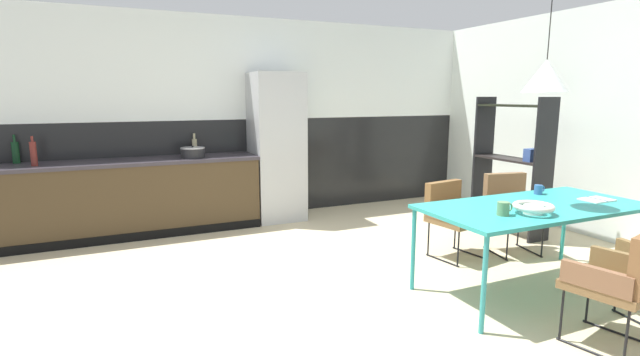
{
  "coord_description": "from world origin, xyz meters",
  "views": [
    {
      "loc": [
        -1.72,
        -3.0,
        1.61
      ],
      "look_at": [
        -0.0,
        0.84,
        0.87
      ],
      "focal_mm": 26.13,
      "sensor_mm": 36.0,
      "label": 1
    }
  ],
  "objects_px": {
    "armchair_facing_counter": "(452,210)",
    "bottle_spice_small": "(195,146)",
    "refrigerator_column": "(277,147)",
    "mug_glass_clear": "(539,190)",
    "open_book": "(597,200)",
    "pendant_lamp_over_table_near": "(546,76)",
    "cooking_pot": "(193,153)",
    "bottle_oil_tall": "(33,153)",
    "dining_table": "(535,210)",
    "bottle_wine_green": "(16,152)",
    "armchair_head_of_table": "(510,204)",
    "mug_white_ceramic": "(504,209)",
    "open_shelf_unit": "(512,165)",
    "armchair_far_side": "(625,274)",
    "fruit_bowl": "(533,207)"
  },
  "relations": [
    {
      "from": "armchair_facing_counter",
      "to": "bottle_spice_small",
      "type": "xyz_separation_m",
      "value": [
        -2.14,
        2.33,
        0.51
      ]
    },
    {
      "from": "refrigerator_column",
      "to": "mug_glass_clear",
      "type": "height_order",
      "value": "refrigerator_column"
    },
    {
      "from": "open_book",
      "to": "pendant_lamp_over_table_near",
      "type": "xyz_separation_m",
      "value": [
        -0.62,
        0.09,
        1.02
      ]
    },
    {
      "from": "cooking_pot",
      "to": "bottle_oil_tall",
      "type": "height_order",
      "value": "bottle_oil_tall"
    },
    {
      "from": "dining_table",
      "to": "bottle_wine_green",
      "type": "height_order",
      "value": "bottle_wine_green"
    },
    {
      "from": "mug_glass_clear",
      "to": "bottle_oil_tall",
      "type": "relative_size",
      "value": 0.36
    },
    {
      "from": "bottle_oil_tall",
      "to": "refrigerator_column",
      "type": "bearing_deg",
      "value": 1.63
    },
    {
      "from": "open_book",
      "to": "bottle_wine_green",
      "type": "height_order",
      "value": "bottle_wine_green"
    },
    {
      "from": "refrigerator_column",
      "to": "open_book",
      "type": "distance_m",
      "value": 3.64
    },
    {
      "from": "armchair_facing_counter",
      "to": "armchair_head_of_table",
      "type": "height_order",
      "value": "armchair_head_of_table"
    },
    {
      "from": "mug_white_ceramic",
      "to": "open_shelf_unit",
      "type": "relative_size",
      "value": 0.08
    },
    {
      "from": "cooking_pot",
      "to": "bottle_wine_green",
      "type": "xyz_separation_m",
      "value": [
        -1.84,
        0.32,
        0.06
      ]
    },
    {
      "from": "armchair_far_side",
      "to": "bottle_wine_green",
      "type": "bearing_deg",
      "value": 118.59
    },
    {
      "from": "fruit_bowl",
      "to": "bottle_spice_small",
      "type": "relative_size",
      "value": 1.12
    },
    {
      "from": "mug_white_ceramic",
      "to": "mug_glass_clear",
      "type": "bearing_deg",
      "value": 26.95
    },
    {
      "from": "armchair_facing_counter",
      "to": "open_shelf_unit",
      "type": "xyz_separation_m",
      "value": [
        1.19,
        0.4,
        0.33
      ]
    },
    {
      "from": "mug_glass_clear",
      "to": "armchair_head_of_table",
      "type": "bearing_deg",
      "value": 65.85
    },
    {
      "from": "bottle_oil_tall",
      "to": "open_shelf_unit",
      "type": "height_order",
      "value": "open_shelf_unit"
    },
    {
      "from": "mug_white_ceramic",
      "to": "pendant_lamp_over_table_near",
      "type": "distance_m",
      "value": 1.1
    },
    {
      "from": "refrigerator_column",
      "to": "open_shelf_unit",
      "type": "bearing_deg",
      "value": -36.37
    },
    {
      "from": "armchair_head_of_table",
      "to": "pendant_lamp_over_table_near",
      "type": "bearing_deg",
      "value": 64.29
    },
    {
      "from": "refrigerator_column",
      "to": "fruit_bowl",
      "type": "height_order",
      "value": "refrigerator_column"
    },
    {
      "from": "armchair_head_of_table",
      "to": "armchair_facing_counter",
      "type": "bearing_deg",
      "value": 0.4
    },
    {
      "from": "fruit_bowl",
      "to": "bottle_oil_tall",
      "type": "xyz_separation_m",
      "value": [
        -3.63,
        3.19,
        0.23
      ]
    },
    {
      "from": "dining_table",
      "to": "mug_white_ceramic",
      "type": "xyz_separation_m",
      "value": [
        -0.49,
        -0.14,
        0.09
      ]
    },
    {
      "from": "refrigerator_column",
      "to": "bottle_spice_small",
      "type": "height_order",
      "value": "refrigerator_column"
    },
    {
      "from": "mug_white_ceramic",
      "to": "pendant_lamp_over_table_near",
      "type": "bearing_deg",
      "value": 16.21
    },
    {
      "from": "open_book",
      "to": "bottle_oil_tall",
      "type": "height_order",
      "value": "bottle_oil_tall"
    },
    {
      "from": "bottle_oil_tall",
      "to": "armchair_facing_counter",
      "type": "bearing_deg",
      "value": -27.92
    },
    {
      "from": "open_book",
      "to": "bottle_oil_tall",
      "type": "relative_size",
      "value": 0.8
    },
    {
      "from": "mug_glass_clear",
      "to": "open_shelf_unit",
      "type": "height_order",
      "value": "open_shelf_unit"
    },
    {
      "from": "fruit_bowl",
      "to": "cooking_pot",
      "type": "distance_m",
      "value": 3.75
    },
    {
      "from": "fruit_bowl",
      "to": "bottle_wine_green",
      "type": "xyz_separation_m",
      "value": [
        -3.83,
        3.49,
        0.22
      ]
    },
    {
      "from": "bottle_wine_green",
      "to": "open_book",
      "type": "bearing_deg",
      "value": -35.66
    },
    {
      "from": "cooking_pot",
      "to": "bottle_spice_small",
      "type": "distance_m",
      "value": 0.33
    },
    {
      "from": "mug_glass_clear",
      "to": "bottle_wine_green",
      "type": "xyz_separation_m",
      "value": [
        -4.46,
        2.99,
        0.23
      ]
    },
    {
      "from": "open_book",
      "to": "cooking_pot",
      "type": "bearing_deg",
      "value": 133.21
    },
    {
      "from": "mug_glass_clear",
      "to": "open_shelf_unit",
      "type": "relative_size",
      "value": 0.07
    },
    {
      "from": "cooking_pot",
      "to": "armchair_facing_counter",
      "type": "bearing_deg",
      "value": -42.34
    },
    {
      "from": "open_shelf_unit",
      "to": "mug_white_ceramic",
      "type": "bearing_deg",
      "value": -47.73
    },
    {
      "from": "armchair_far_side",
      "to": "cooking_pot",
      "type": "relative_size",
      "value": 2.81
    },
    {
      "from": "open_book",
      "to": "fruit_bowl",
      "type": "bearing_deg",
      "value": -172.64
    },
    {
      "from": "refrigerator_column",
      "to": "armchair_head_of_table",
      "type": "distance_m",
      "value": 2.9
    },
    {
      "from": "open_shelf_unit",
      "to": "armchair_far_side",
      "type": "bearing_deg",
      "value": -31.39
    },
    {
      "from": "refrigerator_column",
      "to": "pendant_lamp_over_table_near",
      "type": "xyz_separation_m",
      "value": [
        1.17,
        -3.07,
        0.81
      ]
    },
    {
      "from": "armchair_head_of_table",
      "to": "mug_white_ceramic",
      "type": "bearing_deg",
      "value": 52.18
    },
    {
      "from": "armchair_far_side",
      "to": "fruit_bowl",
      "type": "height_order",
      "value": "fruit_bowl"
    },
    {
      "from": "armchair_facing_counter",
      "to": "pendant_lamp_over_table_near",
      "type": "height_order",
      "value": "pendant_lamp_over_table_near"
    },
    {
      "from": "mug_glass_clear",
      "to": "bottle_spice_small",
      "type": "distance_m",
      "value": 3.94
    },
    {
      "from": "armchair_head_of_table",
      "to": "refrigerator_column",
      "type": "bearing_deg",
      "value": -40.51
    }
  ]
}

